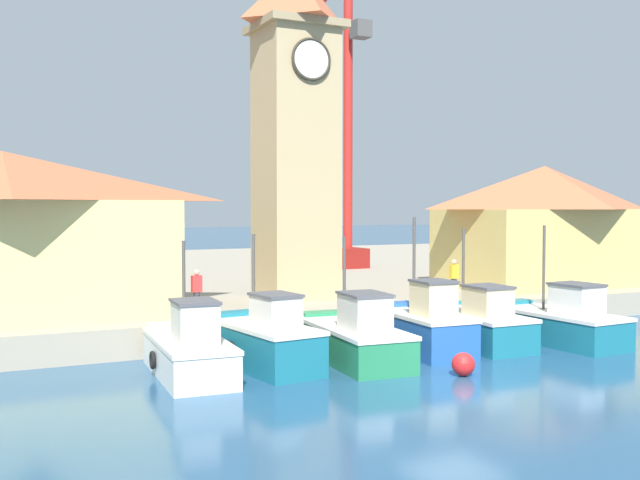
% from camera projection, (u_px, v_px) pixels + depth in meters
% --- Properties ---
extents(ground_plane, '(300.00, 300.00, 0.00)m').
position_uv_depth(ground_plane, '(454.00, 382.00, 20.22)').
color(ground_plane, navy).
extents(quay_wharf, '(120.00, 40.00, 1.01)m').
position_uv_depth(quay_wharf, '(183.00, 279.00, 44.18)').
color(quay_wharf, '#9E937F').
rests_on(quay_wharf, ground).
extents(fishing_boat_far_left, '(2.15, 4.92, 3.78)m').
position_uv_depth(fishing_boat_far_left, '(189.00, 350.00, 20.88)').
color(fishing_boat_far_left, silver).
rests_on(fishing_boat_far_left, ground).
extents(fishing_boat_left_outer, '(2.32, 4.69, 3.93)m').
position_uv_depth(fishing_boat_left_outer, '(263.00, 341.00, 21.97)').
color(fishing_boat_left_outer, '#196B7F').
rests_on(fishing_boat_left_outer, ground).
extents(fishing_boat_left_inner, '(2.38, 5.34, 3.80)m').
position_uv_depth(fishing_boat_left_inner, '(354.00, 338.00, 22.89)').
color(fishing_boat_left_inner, '#237A4C').
rests_on(fishing_boat_left_inner, ground).
extents(fishing_boat_mid_left, '(2.03, 4.21, 4.40)m').
position_uv_depth(fishing_boat_mid_left, '(422.00, 327.00, 24.29)').
color(fishing_boat_mid_left, '#2356A8').
rests_on(fishing_boat_mid_left, ground).
extents(fishing_boat_center, '(2.12, 4.78, 4.00)m').
position_uv_depth(fishing_boat_center, '(474.00, 324.00, 25.53)').
color(fishing_boat_center, '#196B7F').
rests_on(fishing_boat_center, ground).
extents(fishing_boat_mid_right, '(2.31, 5.13, 4.09)m').
position_uv_depth(fishing_boat_mid_right, '(558.00, 322.00, 25.97)').
color(fishing_boat_mid_right, '#196B7F').
rests_on(fishing_boat_mid_right, ground).
extents(clock_tower, '(3.33, 3.33, 15.06)m').
position_uv_depth(clock_tower, '(295.00, 123.00, 30.35)').
color(clock_tower, tan).
rests_on(clock_tower, quay_wharf).
extents(warehouse_left, '(11.05, 6.73, 5.60)m').
position_uv_depth(warehouse_left, '(3.00, 233.00, 25.08)').
color(warehouse_left, '#E5D17A').
rests_on(warehouse_left, quay_wharf).
extents(warehouse_right, '(9.65, 5.98, 5.67)m').
position_uv_depth(warehouse_right, '(544.00, 224.00, 35.53)').
color(warehouse_right, tan).
rests_on(warehouse_right, quay_wharf).
extents(port_crane_near, '(2.31, 9.63, 18.15)m').
position_uv_depth(port_crane_near, '(345.00, 159.00, 45.73)').
color(port_crane_near, maroon).
rests_on(port_crane_near, quay_wharf).
extents(mooring_buoy, '(0.66, 0.66, 0.66)m').
position_uv_depth(mooring_buoy, '(463.00, 364.00, 20.95)').
color(mooring_buoy, red).
rests_on(mooring_buoy, ground).
extents(dock_worker_near_tower, '(0.34, 0.22, 1.62)m').
position_uv_depth(dock_worker_near_tower, '(197.00, 292.00, 25.35)').
color(dock_worker_near_tower, '#33333D').
rests_on(dock_worker_near_tower, quay_wharf).
extents(dock_worker_along_quay, '(0.34, 0.22, 1.62)m').
position_uv_depth(dock_worker_along_quay, '(454.00, 279.00, 30.11)').
color(dock_worker_along_quay, '#33333D').
rests_on(dock_worker_along_quay, quay_wharf).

